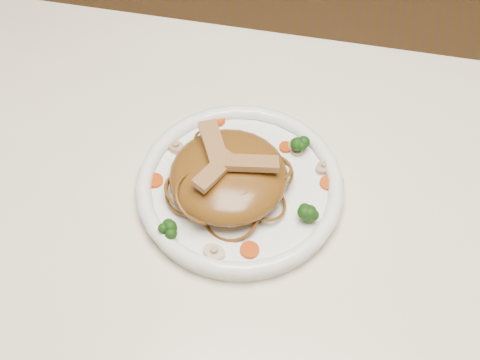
# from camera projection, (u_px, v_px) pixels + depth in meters

# --- Properties ---
(table) EXTENTS (1.20, 0.80, 0.75)m
(table) POSITION_uv_depth(u_px,v_px,m) (285.00, 306.00, 0.90)
(table) COLOR white
(table) RESTS_ON ground
(plate) EXTENTS (0.29, 0.29, 0.02)m
(plate) POSITION_uv_depth(u_px,v_px,m) (240.00, 190.00, 0.88)
(plate) COLOR white
(plate) RESTS_ON table
(noodle_mound) EXTENTS (0.16, 0.16, 0.05)m
(noodle_mound) POSITION_uv_depth(u_px,v_px,m) (228.00, 176.00, 0.85)
(noodle_mound) COLOR brown
(noodle_mound) RESTS_ON plate
(chicken_a) EXTENTS (0.07, 0.03, 0.01)m
(chicken_a) POSITION_uv_depth(u_px,v_px,m) (252.00, 163.00, 0.82)
(chicken_a) COLOR #A1724C
(chicken_a) RESTS_ON noodle_mound
(chicken_b) EXTENTS (0.05, 0.07, 0.01)m
(chicken_b) POSITION_uv_depth(u_px,v_px,m) (214.00, 145.00, 0.84)
(chicken_b) COLOR #A1724C
(chicken_b) RESTS_ON noodle_mound
(chicken_c) EXTENTS (0.05, 0.07, 0.01)m
(chicken_c) POSITION_uv_depth(u_px,v_px,m) (215.00, 171.00, 0.82)
(chicken_c) COLOR #A1724C
(chicken_c) RESTS_ON noodle_mound
(broccoli_0) EXTENTS (0.03, 0.03, 0.03)m
(broccoli_0) POSITION_uv_depth(u_px,v_px,m) (300.00, 144.00, 0.90)
(broccoli_0) COLOR #14410D
(broccoli_0) RESTS_ON plate
(broccoli_1) EXTENTS (0.03, 0.03, 0.03)m
(broccoli_1) POSITION_uv_depth(u_px,v_px,m) (189.00, 155.00, 0.89)
(broccoli_1) COLOR #14410D
(broccoli_1) RESTS_ON plate
(broccoli_2) EXTENTS (0.03, 0.03, 0.03)m
(broccoli_2) POSITION_uv_depth(u_px,v_px,m) (169.00, 230.00, 0.82)
(broccoli_2) COLOR #14410D
(broccoli_2) RESTS_ON plate
(broccoli_3) EXTENTS (0.03, 0.03, 0.03)m
(broccoli_3) POSITION_uv_depth(u_px,v_px,m) (310.00, 213.00, 0.83)
(broccoli_3) COLOR #14410D
(broccoli_3) RESTS_ON plate
(carrot_0) EXTENTS (0.02, 0.02, 0.00)m
(carrot_0) POSITION_uv_depth(u_px,v_px,m) (286.00, 147.00, 0.91)
(carrot_0) COLOR #BC3106
(carrot_0) RESTS_ON plate
(carrot_1) EXTENTS (0.02, 0.02, 0.00)m
(carrot_1) POSITION_uv_depth(u_px,v_px,m) (155.00, 180.00, 0.88)
(carrot_1) COLOR #BC3106
(carrot_1) RESTS_ON plate
(carrot_2) EXTENTS (0.02, 0.02, 0.00)m
(carrot_2) POSITION_uv_depth(u_px,v_px,m) (328.00, 183.00, 0.87)
(carrot_2) COLOR #BC3106
(carrot_2) RESTS_ON plate
(carrot_3) EXTENTS (0.02, 0.02, 0.00)m
(carrot_3) POSITION_uv_depth(u_px,v_px,m) (218.00, 121.00, 0.93)
(carrot_3) COLOR #BC3106
(carrot_3) RESTS_ON plate
(carrot_4) EXTENTS (0.03, 0.03, 0.00)m
(carrot_4) POSITION_uv_depth(u_px,v_px,m) (250.00, 250.00, 0.82)
(carrot_4) COLOR #BC3106
(carrot_4) RESTS_ON plate
(mushroom_0) EXTENTS (0.03, 0.03, 0.01)m
(mushroom_0) POSITION_uv_depth(u_px,v_px,m) (214.00, 252.00, 0.81)
(mushroom_0) COLOR #C9B297
(mushroom_0) RESTS_ON plate
(mushroom_1) EXTENTS (0.04, 0.04, 0.01)m
(mushroom_1) POSITION_uv_depth(u_px,v_px,m) (324.00, 167.00, 0.89)
(mushroom_1) COLOR #C9B297
(mushroom_1) RESTS_ON plate
(mushroom_2) EXTENTS (0.04, 0.04, 0.01)m
(mushroom_2) POSITION_uv_depth(u_px,v_px,m) (176.00, 147.00, 0.91)
(mushroom_2) COLOR #C9B297
(mushroom_2) RESTS_ON plate
(mushroom_3) EXTENTS (0.04, 0.04, 0.01)m
(mushroom_3) POSITION_uv_depth(u_px,v_px,m) (296.00, 148.00, 0.91)
(mushroom_3) COLOR #C9B297
(mushroom_3) RESTS_ON plate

